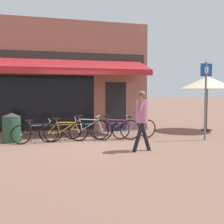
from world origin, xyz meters
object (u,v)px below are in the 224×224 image
at_px(parking_sign, 206,93).
at_px(litter_bin, 12,128).
at_px(pedestrian_adult, 142,114).
at_px(bicycle_blue, 134,128).
at_px(bicycle_silver, 86,129).
at_px(bicycle_black, 37,133).
at_px(bicycle_purple, 114,129).
at_px(bicycle_orange, 64,131).
at_px(cafe_parasol, 207,83).

bearing_deg(parking_sign, litter_bin, 168.19).
bearing_deg(litter_bin, pedestrian_adult, -34.34).
height_order(bicycle_blue, parking_sign, parking_sign).
distance_m(bicycle_silver, pedestrian_adult, 2.65).
xyz_separation_m(bicycle_black, pedestrian_adult, (2.84, -2.04, 0.70)).
xyz_separation_m(bicycle_silver, bicycle_purple, (0.96, -0.21, -0.01)).
distance_m(pedestrian_adult, litter_bin, 4.47).
distance_m(bicycle_orange, parking_sign, 5.04).
xyz_separation_m(bicycle_purple, pedestrian_adult, (0.21, -2.08, 0.67)).
bearing_deg(pedestrian_adult, bicycle_black, -25.55).
bearing_deg(bicycle_silver, pedestrian_adult, -35.23).
bearing_deg(pedestrian_adult, bicycle_silver, -52.64).
xyz_separation_m(bicycle_orange, cafe_parasol, (6.29, 1.18, 1.72)).
relative_size(bicycle_purple, parking_sign, 0.65).
height_order(bicycle_orange, litter_bin, litter_bin).
bearing_deg(bicycle_blue, cafe_parasol, 12.93).
bearing_deg(bicycle_blue, pedestrian_adult, -108.65).
xyz_separation_m(pedestrian_adult, litter_bin, (-3.66, 2.50, -0.56)).
height_order(bicycle_orange, bicycle_purple, bicycle_purple).
distance_m(bicycle_purple, pedestrian_adult, 2.19).
height_order(bicycle_orange, cafe_parasol, cafe_parasol).
xyz_separation_m(bicycle_black, bicycle_orange, (0.87, 0.07, 0.01)).
distance_m(bicycle_black, bicycle_orange, 0.87).
bearing_deg(cafe_parasol, bicycle_purple, -165.00).
bearing_deg(bicycle_orange, pedestrian_adult, -45.08).
bearing_deg(parking_sign, bicycle_orange, 168.61).
height_order(bicycle_purple, bicycle_blue, bicycle_purple).
distance_m(litter_bin, parking_sign, 6.70).
distance_m(bicycle_orange, cafe_parasol, 6.63).
bearing_deg(litter_bin, bicycle_black, -29.24).
bearing_deg(bicycle_silver, bicycle_blue, 22.33).
relative_size(bicycle_black, litter_bin, 1.69).
distance_m(bicycle_purple, bicycle_blue, 0.76).
bearing_deg(bicycle_silver, parking_sign, 11.63).
xyz_separation_m(pedestrian_adult, cafe_parasol, (4.32, 3.29, 1.03)).
height_order(pedestrian_adult, cafe_parasol, cafe_parasol).
xyz_separation_m(litter_bin, cafe_parasol, (7.98, 0.79, 1.59)).
bearing_deg(parking_sign, bicycle_purple, 162.88).
bearing_deg(bicycle_purple, pedestrian_adult, -67.81).
distance_m(pedestrian_adult, parking_sign, 3.09).
bearing_deg(bicycle_purple, cafe_parasol, 31.37).
bearing_deg(bicycle_purple, parking_sign, -0.75).
distance_m(bicycle_purple, parking_sign, 3.40).
relative_size(bicycle_purple, litter_bin, 1.78).
distance_m(bicycle_blue, parking_sign, 2.77).
bearing_deg(cafe_parasol, bicycle_blue, -162.82).
height_order(bicycle_black, pedestrian_adult, pedestrian_adult).
height_order(bicycle_orange, bicycle_silver, bicycle_silver).
xyz_separation_m(bicycle_orange, pedestrian_adult, (1.98, -2.11, 0.69)).
bearing_deg(bicycle_black, bicycle_purple, -6.45).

